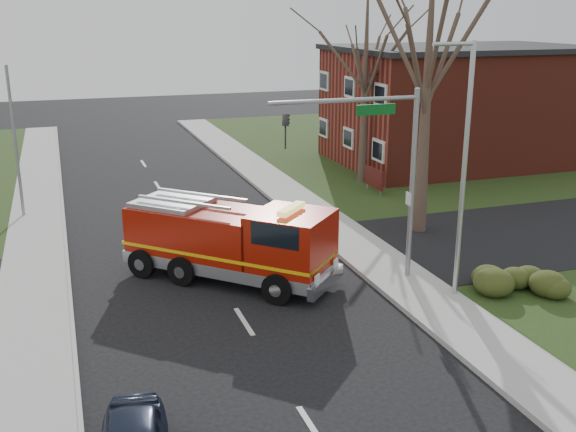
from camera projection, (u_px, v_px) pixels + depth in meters
name	position (u px, v px, depth m)	size (l,w,h in m)	color
ground	(244.00, 322.00, 20.89)	(120.00, 120.00, 0.00)	black
sidewalk_right	(421.00, 293.00, 22.80)	(2.40, 80.00, 0.15)	#A0A09A
sidewalk_left	(32.00, 351.00, 18.94)	(2.40, 80.00, 0.15)	#A0A09A
brick_building	(460.00, 105.00, 42.02)	(15.40, 10.40, 7.25)	maroon
health_center_sign	(374.00, 178.00, 35.21)	(0.12, 2.00, 1.40)	#4B1311
hedge_corner	(510.00, 280.00, 22.61)	(2.80, 2.00, 0.90)	#2B3613
bare_tree_near	(429.00, 59.00, 27.12)	(6.00, 6.00, 12.00)	#3D2E24
bare_tree_far	(366.00, 65.00, 36.00)	(5.25, 5.25, 10.50)	#3D2E24
traffic_signal_mast	(380.00, 153.00, 22.50)	(5.29, 0.18, 6.80)	gray
streetlight_pole	(463.00, 165.00, 21.33)	(1.48, 0.16, 8.40)	#B7BABF
utility_pole_far	(15.00, 144.00, 30.43)	(0.14, 0.14, 7.00)	gray
fire_engine	(231.00, 243.00, 23.86)	(7.08, 7.02, 3.00)	#971406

